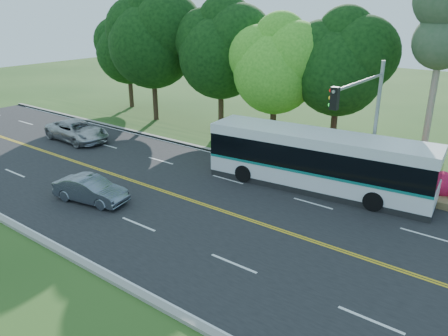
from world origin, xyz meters
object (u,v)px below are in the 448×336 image
Objects in this scene: traffic_signal at (365,112)px; transit_bus at (317,162)px; sedan at (91,190)px; suv at (77,131)px.

traffic_signal is 3.84m from transit_bus.
traffic_signal is at bearing -63.03° from sedan.
traffic_signal is 1.27× the size of suv.
sedan is at bearing -140.45° from transit_bus.
traffic_signal is 14.41m from sedan.
transit_bus is 18.60m from suv.
sedan is at bearing -141.47° from traffic_signal.
transit_bus is at bearing -80.74° from suv.
sedan is 11.71m from suv.
transit_bus reaches higher than suv.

